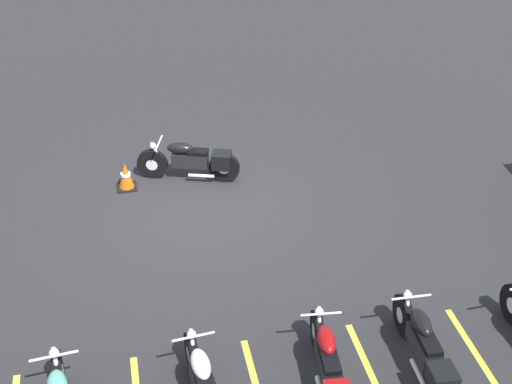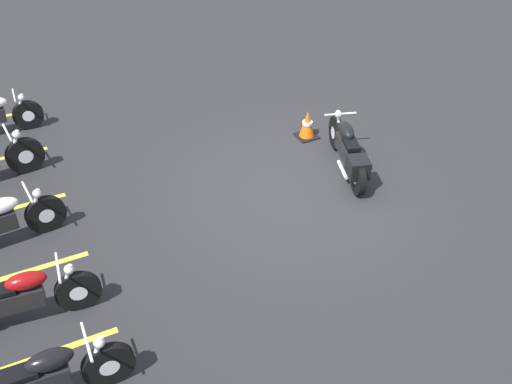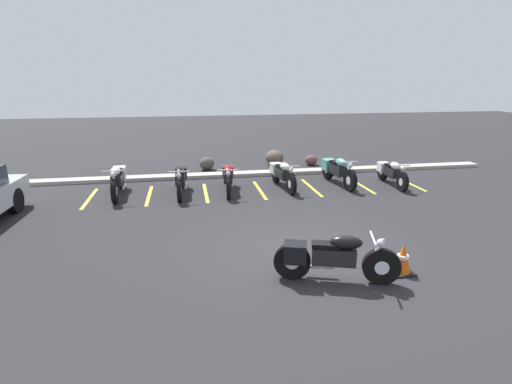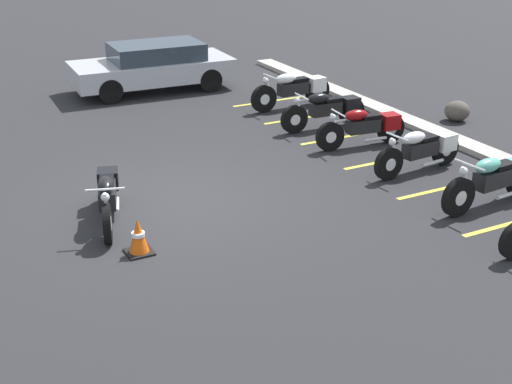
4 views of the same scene
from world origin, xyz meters
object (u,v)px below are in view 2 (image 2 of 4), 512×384
Objects in this scene: motorcycle_black_featured at (348,151)px; parked_bike_1 at (31,383)px; parked_bike_2 at (11,300)px; traffic_cone at (307,125)px.

motorcycle_black_featured is 6.44m from parked_bike_1.
parked_bike_1 is at bearing 130.63° from motorcycle_black_featured.
parked_bike_2 is at bearing 117.92° from motorcycle_black_featured.
motorcycle_black_featured is 1.39m from traffic_cone.
parked_bike_1 is 1.03× the size of parked_bike_2.
parked_bike_1 is 1.44m from parked_bike_2.
traffic_cone is at bearing 35.51° from parked_bike_1.
parked_bike_2 reaches higher than traffic_cone.
parked_bike_1 is 3.79× the size of traffic_cone.
parked_bike_1 is at bearing 123.50° from traffic_cone.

